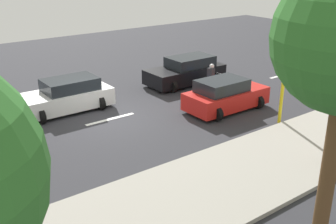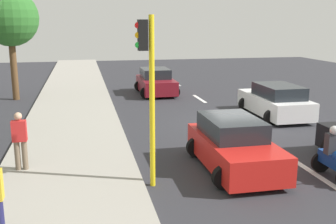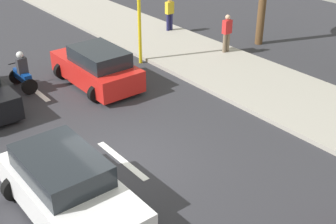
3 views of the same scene
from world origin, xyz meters
The scene contains 13 objects.
ground_plane centered at (0.00, 0.00, -0.05)m, with size 40.00×60.00×0.10m, color #2D2D33.
sidewalk centered at (7.00, 0.00, 0.07)m, with size 4.00×60.00×0.15m, color #9E998E.
lane_stripe_far_north centered at (0.00, -12.00, 0.01)m, with size 0.20×2.40×0.01m, color white.
lane_stripe_north centered at (0.00, -6.00, 0.01)m, with size 0.20×2.40×0.01m, color white.
lane_stripe_mid centered at (0.00, 0.00, 0.01)m, with size 0.20×2.40×0.01m, color white.
lane_stripe_south centered at (0.00, 6.00, 0.01)m, with size 0.20×2.40×0.01m, color white.
car_white centered at (-2.20, -1.10, 0.71)m, with size 2.32×4.34×1.52m.
car_maroon centered at (2.14, -8.11, 0.71)m, with size 2.33×3.90×1.52m.
car_red centered at (2.16, 4.95, 0.71)m, with size 2.23×4.04×1.52m.
motorcycle centered at (-0.25, 6.33, 0.64)m, with size 0.60×1.30×1.53m.
pedestrian_near_signal centered at (8.31, 4.13, 1.06)m, with size 0.40×0.24×1.69m.
traffic_light_corner centered at (4.85, 5.73, 2.93)m, with size 0.49×0.24×4.50m.
street_tree_center centered at (10.20, -7.95, 4.47)m, with size 3.09×3.09×6.06m.
Camera 2 is at (6.47, 15.83, 4.34)m, focal length 43.30 mm.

